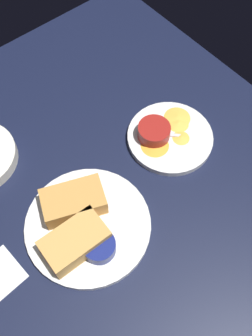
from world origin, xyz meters
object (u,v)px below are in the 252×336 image
at_px(plate_sandwich_main, 88,225).
at_px(sandwich_half_far, 75,242).
at_px(spoon_by_dark_ramekin, 90,225).
at_px(spoon_by_gravy_ramekin, 151,133).
at_px(ramekin_dark_sauce, 99,246).
at_px(ramekin_light_gravy, 154,131).
at_px(plate_chips_companion, 170,137).
at_px(sandwich_half_near, 74,201).

bearing_deg(plate_sandwich_main, sandwich_half_far, -154.17).
xyz_separation_m(spoon_by_dark_ramekin, spoon_by_gravy_ramekin, (0.25, 0.09, 0.00)).
relative_size(ramekin_dark_sauce, ramekin_light_gravy, 0.87).
bearing_deg(spoon_by_dark_ramekin, plate_chips_companion, 11.69).
height_order(sandwich_half_far, spoon_by_dark_ramekin, sandwich_half_far).
distance_m(plate_chips_companion, spoon_by_gravy_ramekin, 0.05).
bearing_deg(ramekin_dark_sauce, plate_chips_companion, 20.35).
distance_m(ramekin_dark_sauce, spoon_by_dark_ramekin, 0.06).
distance_m(plate_sandwich_main, sandwich_half_near, 0.06).
xyz_separation_m(sandwich_half_far, plate_chips_companion, (0.33, 0.08, -0.03)).
distance_m(sandwich_half_far, plate_chips_companion, 0.34).
relative_size(ramekin_dark_sauce, spoon_by_gravy_ramekin, 0.84).
height_order(plate_chips_companion, ramekin_light_gravy, ramekin_light_gravy).
height_order(sandwich_half_near, ramekin_light_gravy, sandwich_half_near).
bearing_deg(sandwich_half_near, sandwich_half_far, -124.17).
bearing_deg(plate_sandwich_main, spoon_by_dark_ramekin, -82.25).
bearing_deg(spoon_by_dark_ramekin, plate_sandwich_main, 97.75).
distance_m(sandwich_half_near, spoon_by_gravy_ramekin, 0.25).
bearing_deg(plate_sandwich_main, ramekin_dark_sauce, -103.17).
bearing_deg(plate_chips_companion, sandwich_half_near, -179.51).
bearing_deg(sandwich_half_far, ramekin_light_gravy, 18.48).
xyz_separation_m(plate_sandwich_main, plate_chips_companion, (0.29, 0.05, 0.00)).
xyz_separation_m(plate_sandwich_main, spoon_by_dark_ramekin, (0.00, -0.01, 0.01)).
height_order(sandwich_half_far, spoon_by_gravy_ramekin, sandwich_half_far).
xyz_separation_m(sandwich_half_far, ramekin_dark_sauce, (0.03, -0.04, -0.01)).
height_order(ramekin_dark_sauce, ramekin_light_gravy, same).
bearing_deg(spoon_by_gravy_ramekin, ramekin_dark_sauce, -151.88).
xyz_separation_m(sandwich_half_near, ramekin_light_gravy, (0.25, 0.03, -0.01)).
xyz_separation_m(ramekin_dark_sauce, spoon_by_dark_ramekin, (0.01, 0.05, -0.01)).
distance_m(plate_sandwich_main, sandwich_half_far, 0.06).
bearing_deg(ramekin_dark_sauce, plate_sandwich_main, 76.83).
distance_m(ramekin_dark_sauce, ramekin_light_gravy, 0.30).
height_order(sandwich_half_far, ramekin_dark_sauce, sandwich_half_far).
height_order(plate_sandwich_main, spoon_by_gravy_ramekin, spoon_by_gravy_ramekin).
distance_m(plate_chips_companion, ramekin_light_gravy, 0.05).
relative_size(ramekin_light_gravy, spoon_by_gravy_ramekin, 0.96).
relative_size(sandwich_half_near, ramekin_dark_sauce, 2.21).
bearing_deg(sandwich_half_far, sandwich_half_near, 55.83).
bearing_deg(sandwich_half_near, ramekin_light_gravy, 6.37).
bearing_deg(spoon_by_gravy_ramekin, plate_sandwich_main, -161.55).
bearing_deg(sandwich_half_near, spoon_by_dark_ramekin, -92.88).
height_order(ramekin_dark_sauce, plate_chips_companion, ramekin_dark_sauce).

